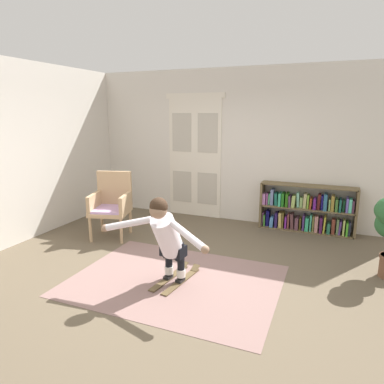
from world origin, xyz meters
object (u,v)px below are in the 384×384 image
(bookshelf, at_px, (306,211))
(skis_pair, at_px, (176,278))
(wicker_chair, at_px, (112,203))
(person_skier, at_px, (166,235))

(bookshelf, xyz_separation_m, skis_pair, (-1.35, -2.59, -0.35))
(wicker_chair, distance_m, person_skier, 2.09)
(wicker_chair, bearing_deg, bookshelf, 26.81)
(skis_pair, distance_m, person_skier, 0.68)
(bookshelf, distance_m, skis_pair, 2.94)
(person_skier, bearing_deg, wicker_chair, 142.97)
(wicker_chair, distance_m, skis_pair, 2.07)
(bookshelf, distance_m, person_skier, 3.13)
(skis_pair, bearing_deg, bookshelf, 62.47)
(wicker_chair, height_order, skis_pair, wicker_chair)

